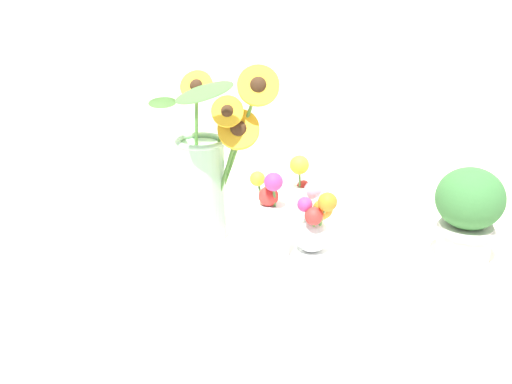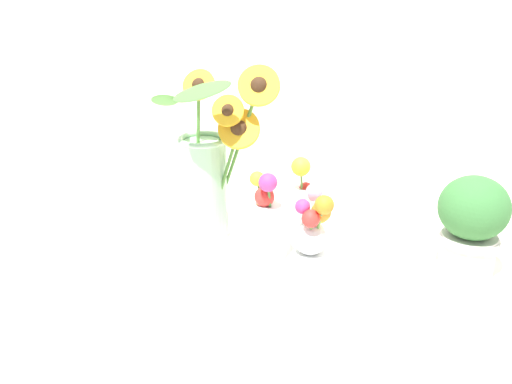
% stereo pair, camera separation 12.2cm
% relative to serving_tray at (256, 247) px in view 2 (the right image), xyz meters
% --- Properties ---
extents(ground_plane, '(6.00, 6.00, 0.00)m').
position_rel_serving_tray_xyz_m(ground_plane, '(0.04, -0.05, -0.01)').
color(ground_plane, silver).
extents(serving_tray, '(0.47, 0.47, 0.02)m').
position_rel_serving_tray_xyz_m(serving_tray, '(0.00, 0.00, 0.00)').
color(serving_tray, white).
rests_on(serving_tray, ground_plane).
extents(mason_jar_sunflowers, '(0.28, 0.17, 0.38)m').
position_rel_serving_tray_xyz_m(mason_jar_sunflowers, '(-0.11, -0.00, 0.16)').
color(mason_jar_sunflowers, '#99CC9E').
rests_on(mason_jar_sunflowers, serving_tray).
extents(vase_small_center, '(0.09, 0.11, 0.19)m').
position_rel_serving_tray_xyz_m(vase_small_center, '(0.04, -0.05, 0.09)').
color(vase_small_center, white).
rests_on(vase_small_center, serving_tray).
extents(vase_bulb_right, '(0.09, 0.08, 0.14)m').
position_rel_serving_tray_xyz_m(vase_bulb_right, '(0.12, -0.01, 0.07)').
color(vase_bulb_right, white).
rests_on(vase_bulb_right, serving_tray).
extents(vase_small_back, '(0.08, 0.07, 0.19)m').
position_rel_serving_tray_xyz_m(vase_small_back, '(0.08, 0.06, 0.09)').
color(vase_small_back, white).
rests_on(vase_small_back, serving_tray).
extents(potted_plant, '(0.13, 0.13, 0.20)m').
position_rel_serving_tray_xyz_m(potted_plant, '(0.42, 0.06, 0.10)').
color(potted_plant, beige).
rests_on(potted_plant, ground_plane).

